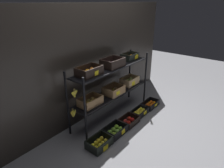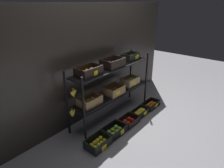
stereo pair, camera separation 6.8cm
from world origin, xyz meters
TOP-DOWN VIEW (x-y plane):
  - ground_plane at (0.00, 0.00)m, footprint 10.00×10.00m
  - storefront_wall at (0.00, 0.38)m, footprint 4.01×0.12m
  - display_rack at (-0.03, -0.00)m, footprint 1.72×0.40m
  - crate_ground_lemon at (-0.73, -0.36)m, footprint 0.34×0.25m
  - crate_ground_apple_green at (-0.36, -0.35)m, footprint 0.36×0.26m
  - crate_ground_apple_red at (0.00, -0.36)m, footprint 0.33×0.25m
  - crate_ground_right_lemon at (0.35, -0.36)m, footprint 0.35×0.21m
  - crate_ground_tangerine at (0.73, -0.37)m, footprint 0.38×0.23m

SIDE VIEW (x-z plane):
  - ground_plane at x=0.00m, z-range 0.00..0.00m
  - crate_ground_tangerine at x=0.73m, z-range -0.01..0.09m
  - crate_ground_apple_red at x=0.00m, z-range -0.01..0.09m
  - crate_ground_right_lemon at x=0.35m, z-range -0.01..0.10m
  - crate_ground_apple_green at x=-0.36m, z-range -0.01..0.11m
  - crate_ground_lemon at x=-0.73m, z-range -0.02..0.12m
  - display_rack at x=-0.03m, z-range 0.16..1.23m
  - storefront_wall at x=0.00m, z-range 0.00..1.88m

